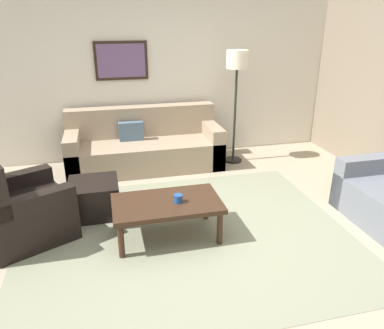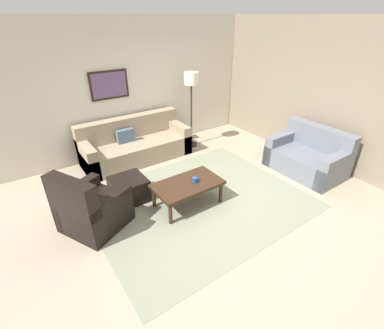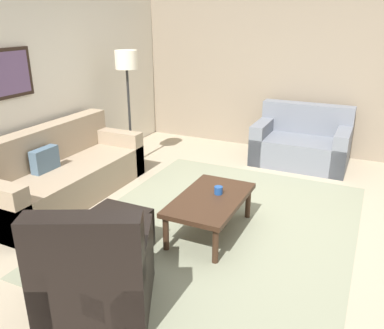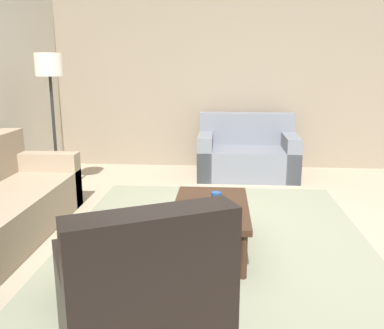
{
  "view_description": "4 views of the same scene",
  "coord_description": "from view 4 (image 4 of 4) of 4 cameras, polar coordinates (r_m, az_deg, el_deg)",
  "views": [
    {
      "loc": [
        -0.72,
        -3.25,
        2.15
      ],
      "look_at": [
        0.15,
        0.35,
        0.66
      ],
      "focal_mm": 34.44,
      "sensor_mm": 36.0,
      "label": 1
    },
    {
      "loc": [
        -2.26,
        -3.03,
        2.78
      ],
      "look_at": [
        -0.05,
        0.11,
        0.67
      ],
      "focal_mm": 25.59,
      "sensor_mm": 36.0,
      "label": 2
    },
    {
      "loc": [
        -3.6,
        -1.36,
        2.16
      ],
      "look_at": [
        -0.13,
        0.28,
        0.71
      ],
      "focal_mm": 36.9,
      "sensor_mm": 36.0,
      "label": 3
    },
    {
      "loc": [
        -3.61,
        -0.04,
        1.59
      ],
      "look_at": [
        -0.18,
        0.21,
        0.76
      ],
      "focal_mm": 39.46,
      "sensor_mm": 36.0,
      "label": 4
    }
  ],
  "objects": [
    {
      "name": "ground_plane",
      "position": [
        3.95,
        3.22,
        -10.28
      ],
      "size": [
        8.0,
        8.0,
        0.0
      ],
      "primitive_type": "plane",
      "color": "tan"
    },
    {
      "name": "stone_feature_panel",
      "position": [
        6.62,
        3.85,
        11.8
      ],
      "size": [
        0.12,
        5.2,
        2.8
      ],
      "primitive_type": "cube",
      "color": "gray",
      "rests_on": "ground_plane"
    },
    {
      "name": "area_rug",
      "position": [
        3.95,
        3.22,
        -10.23
      ],
      "size": [
        3.44,
        2.79,
        0.01
      ],
      "primitive_type": "cube",
      "color": "gray",
      "rests_on": "ground_plane"
    },
    {
      "name": "couch_loveseat",
      "position": [
        6.2,
        7.41,
        1.3
      ],
      "size": [
        0.92,
        1.39,
        0.88
      ],
      "color": "slate",
      "rests_on": "ground_plane"
    },
    {
      "name": "armchair_leather",
      "position": [
        2.36,
        -6.74,
        -19.43
      ],
      "size": [
        1.07,
        1.07,
        0.95
      ],
      "color": "black",
      "rests_on": "ground_plane"
    },
    {
      "name": "ottoman",
      "position": [
        3.12,
        -10.84,
        -13.19
      ],
      "size": [
        0.56,
        0.56,
        0.4
      ],
      "primitive_type": "cube",
      "color": "black",
      "rests_on": "ground_plane"
    },
    {
      "name": "coffee_table",
      "position": [
        3.64,
        2.56,
        -6.28
      ],
      "size": [
        1.1,
        0.64,
        0.41
      ],
      "color": "#382316",
      "rests_on": "ground_plane"
    },
    {
      "name": "cup",
      "position": [
        3.72,
        3.25,
        -4.37
      ],
      "size": [
        0.09,
        0.09,
        0.08
      ],
      "primitive_type": "cylinder",
      "color": "#1E478C",
      "rests_on": "coffee_table"
    },
    {
      "name": "lamp_standing",
      "position": [
        5.23,
        -18.61,
        10.81
      ],
      "size": [
        0.32,
        0.32,
        1.71
      ],
      "color": "black",
      "rests_on": "ground_plane"
    }
  ]
}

